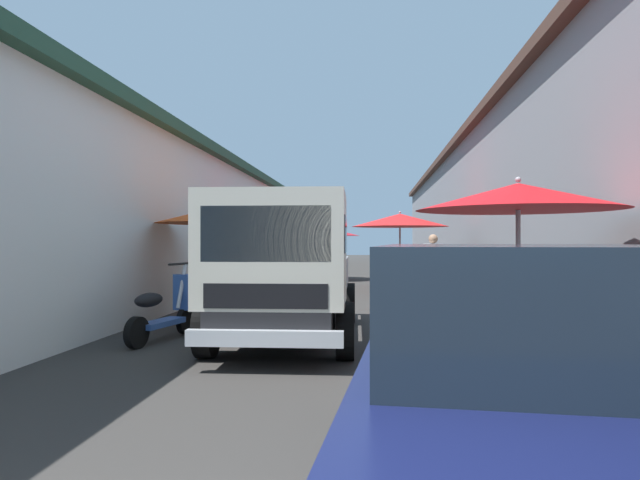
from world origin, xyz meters
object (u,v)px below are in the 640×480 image
fruit_stall_near_right (400,225)px  parked_scooter (164,310)px  fruit_stall_far_right (515,225)px  hatchback_car (531,382)px  fruit_stall_mid_lane (257,235)px  fruit_stall_far_left (323,236)px  delivery_truck (283,273)px  fruit_stall_near_left (231,223)px  plastic_stool (416,286)px  vendor_by_crates (433,263)px

fruit_stall_near_right → parked_scooter: bearing=155.9°
fruit_stall_far_right → hatchback_car: 3.88m
fruit_stall_mid_lane → fruit_stall_far_left: 6.77m
fruit_stall_mid_lane → delivery_truck: (-6.79, -1.81, -0.59)m
fruit_stall_near_left → fruit_stall_mid_lane: (3.94, 0.34, -0.20)m
hatchback_car → parked_scooter: bearing=38.4°
hatchback_car → plastic_stool: size_ratio=9.26×
fruit_stall_near_right → hatchback_car: fruit_stall_near_right is taller
delivery_truck → plastic_stool: 7.07m
fruit_stall_near_right → fruit_stall_far_right: 10.03m
fruit_stall_mid_lane → vendor_by_crates: (-0.89, -4.50, -0.68)m
fruit_stall_mid_lane → fruit_stall_far_right: bearing=-148.3°
fruit_stall_far_right → plastic_stool: fruit_stall_far_right is taller
hatchback_car → fruit_stall_near_left: bearing=25.5°
fruit_stall_near_right → vendor_by_crates: (-3.25, -0.62, -1.00)m
vendor_by_crates → plastic_stool: (0.73, 0.36, -0.62)m
fruit_stall_near_left → parked_scooter: 2.84m
fruit_stall_near_left → delivery_truck: 3.31m
fruit_stall_far_left → plastic_stool: bearing=-156.5°
plastic_stool → fruit_stall_near_left: bearing=134.8°
delivery_truck → fruit_stall_near_left: bearing=27.3°
fruit_stall_far_right → fruit_stall_near_left: bearing=49.8°
delivery_truck → parked_scooter: bearing=77.7°
fruit_stall_far_left → vendor_by_crates: fruit_stall_far_left is taller
fruit_stall_near_left → hatchback_car: size_ratio=0.72×
fruit_stall_near_right → fruit_stall_mid_lane: bearing=121.2°
fruit_stall_near_left → fruit_stall_far_left: size_ratio=1.02×
fruit_stall_far_left → fruit_stall_near_left: bearing=175.5°
fruit_stall_near_left → hatchback_car: 8.24m
fruit_stall_near_left → vendor_by_crates: bearing=-53.8°
fruit_stall_far_right → fruit_stall_mid_lane: fruit_stall_far_right is taller
fruit_stall_mid_lane → delivery_truck: size_ratio=0.45×
fruit_stall_mid_lane → fruit_stall_far_left: (6.66, -1.18, 0.05)m
plastic_stool → parked_scooter: bearing=146.1°
fruit_stall_near_right → hatchback_car: (-13.67, 0.03, -1.21)m
fruit_stall_near_right → fruit_stall_far_left: fruit_stall_near_right is taller
fruit_stall_mid_lane → fruit_stall_far_left: fruit_stall_mid_lane is taller
fruit_stall_far_right → fruit_stall_far_left: 14.73m
fruit_stall_far_right → fruit_stall_mid_lane: 8.97m
delivery_truck → fruit_stall_far_right: bearing=-106.2°
fruit_stall_near_right → fruit_stall_mid_lane: 4.55m
plastic_stool → fruit_stall_far_right: bearing=-175.7°
vendor_by_crates → fruit_stall_mid_lane: bearing=78.8°
parked_scooter → fruit_stall_far_left: bearing=-5.3°
parked_scooter → fruit_stall_mid_lane: bearing=-0.3°
fruit_stall_far_right → fruit_stall_far_left: bearing=13.9°
plastic_stool → delivery_truck: bearing=160.6°
delivery_truck → vendor_by_crates: bearing=-24.5°
fruit_stall_mid_lane → vendor_by_crates: bearing=-101.2°
fruit_stall_far_left → fruit_stall_mid_lane: bearing=170.0°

